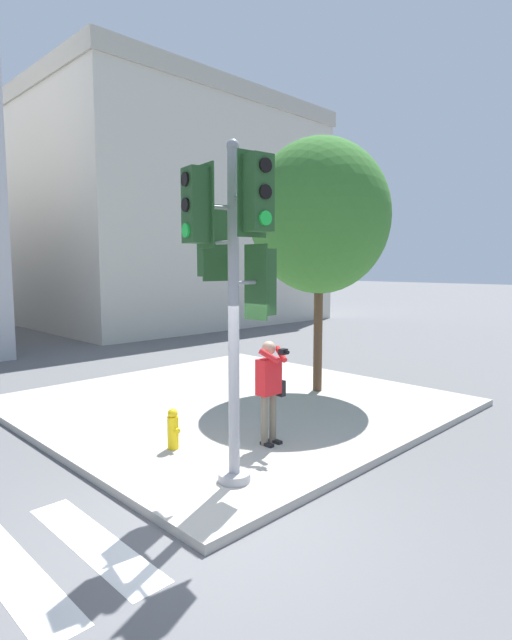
# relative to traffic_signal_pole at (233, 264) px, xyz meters

# --- Properties ---
(ground_plane) EXTENTS (160.00, 160.00, 0.00)m
(ground_plane) POSITION_rel_traffic_signal_pole_xyz_m (-0.76, -0.45, -3.04)
(ground_plane) COLOR #5B5B5E
(sidewalk_corner) EXTENTS (8.00, 8.00, 0.13)m
(sidewalk_corner) POSITION_rel_traffic_signal_pole_xyz_m (2.74, 3.05, -2.98)
(sidewalk_corner) COLOR #ADA89E
(sidewalk_corner) RESTS_ON ground_plane
(traffic_signal_pole) EXTENTS (1.37, 1.38, 4.47)m
(traffic_signal_pole) POSITION_rel_traffic_signal_pole_xyz_m (0.00, 0.00, 0.00)
(traffic_signal_pole) COLOR #939399
(traffic_signal_pole) RESTS_ON sidewalk_corner
(person_photographer) EXTENTS (0.58, 0.54, 1.69)m
(person_photographer) POSITION_rel_traffic_signal_pole_xyz_m (1.37, 0.63, -1.90)
(person_photographer) COLOR black
(person_photographer) RESTS_ON sidewalk_corner
(street_tree) EXTENTS (3.14, 3.14, 5.71)m
(street_tree) POSITION_rel_traffic_signal_pole_xyz_m (4.67, 2.24, 1.06)
(street_tree) COLOR brown
(street_tree) RESTS_ON sidewalk_corner
(fire_hydrant) EXTENTS (0.18, 0.24, 0.65)m
(fire_hydrant) POSITION_rel_traffic_signal_pole_xyz_m (0.12, 1.55, -2.59)
(fire_hydrant) COLOR yellow
(fire_hydrant) RESTS_ON sidewalk_corner
(building_right) EXTENTS (14.42, 13.53, 11.43)m
(building_right) POSITION_rel_traffic_signal_pole_xyz_m (11.75, 19.10, 2.69)
(building_right) COLOR beige
(building_right) RESTS_ON ground_plane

